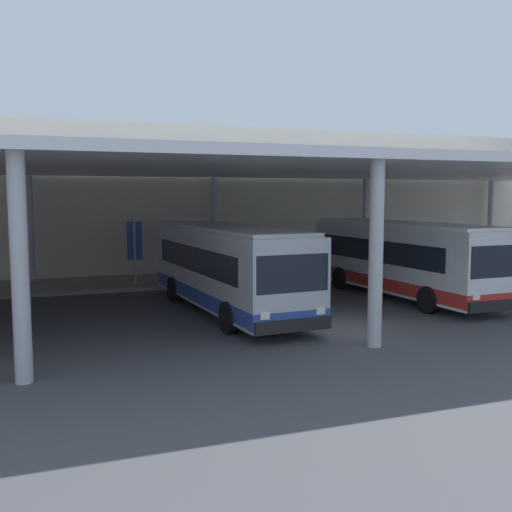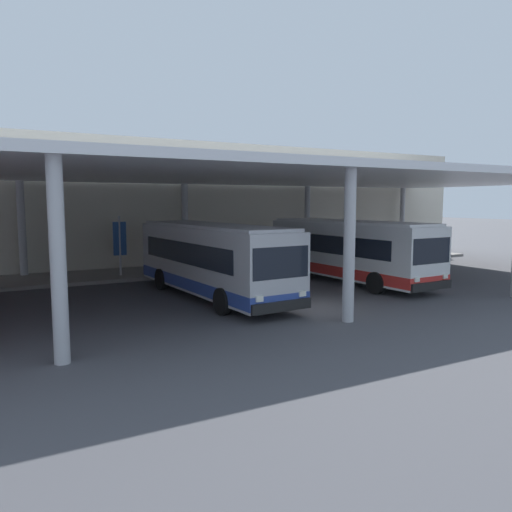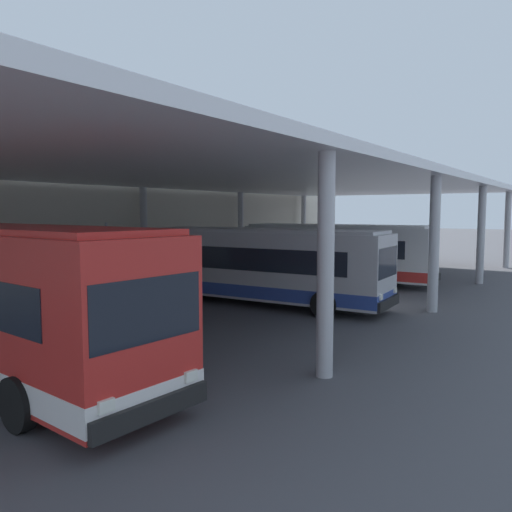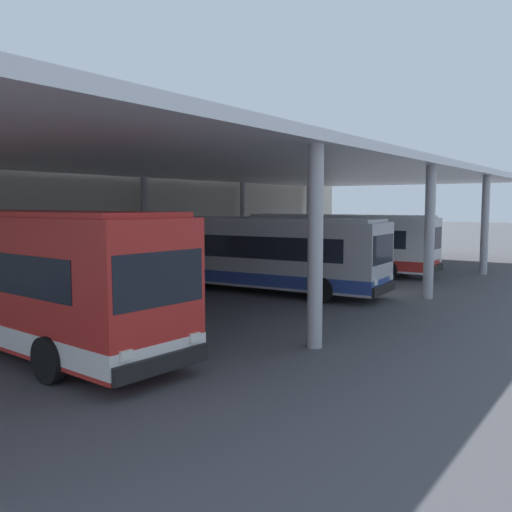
# 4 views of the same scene
# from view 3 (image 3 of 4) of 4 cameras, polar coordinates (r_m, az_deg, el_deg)

# --- Properties ---
(ground_plane) EXTENTS (200.00, 200.00, 0.00)m
(ground_plane) POSITION_cam_3_polar(r_m,az_deg,el_deg) (21.46, 12.96, -5.46)
(ground_plane) COLOR #47474C
(platform_kerb) EXTENTS (42.00, 4.50, 0.18)m
(platform_kerb) POSITION_cam_3_polar(r_m,az_deg,el_deg) (27.90, -10.12, -2.80)
(platform_kerb) COLOR gray
(platform_kerb) RESTS_ON ground
(station_building_facade) EXTENTS (48.00, 1.60, 8.04)m
(station_building_facade) POSITION_cam_3_polar(r_m,az_deg,el_deg) (30.02, -14.68, 5.19)
(station_building_facade) COLOR beige
(station_building_facade) RESTS_ON ground
(canopy_shelter) EXTENTS (40.00, 17.00, 5.55)m
(canopy_shelter) POSITION_cam_3_polar(r_m,az_deg,el_deg) (23.71, 0.63, 8.49)
(canopy_shelter) COLOR silver
(canopy_shelter) RESTS_ON ground
(bus_second_bay) EXTENTS (3.19, 10.67, 3.17)m
(bus_second_bay) POSITION_cam_3_polar(r_m,az_deg,el_deg) (20.84, 0.94, -1.05)
(bus_second_bay) COLOR #B7B7BC
(bus_second_bay) RESTS_ON ground
(bus_middle_bay) EXTENTS (3.05, 10.63, 3.17)m
(bus_middle_bay) POSITION_cam_3_polar(r_m,az_deg,el_deg) (27.87, 9.12, 0.44)
(bus_middle_bay) COLOR white
(bus_middle_bay) RESTS_ON ground
(bench_waiting) EXTENTS (1.80, 0.45, 0.92)m
(bench_waiting) POSITION_cam_3_polar(r_m,az_deg,el_deg) (33.84, -0.91, -0.37)
(bench_waiting) COLOR brown
(bench_waiting) RESTS_ON platform_kerb
(trash_bin) EXTENTS (0.52, 0.52, 0.98)m
(trash_bin) POSITION_cam_3_polar(r_m,az_deg,el_deg) (36.80, 2.31, 0.09)
(trash_bin) COLOR maroon
(trash_bin) RESTS_ON platform_kerb
(banner_sign) EXTENTS (0.70, 0.12, 3.20)m
(banner_sign) POSITION_cam_3_polar(r_m,az_deg,el_deg) (23.99, -16.63, 0.33)
(banner_sign) COLOR #B2B2B7
(banner_sign) RESTS_ON platform_kerb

